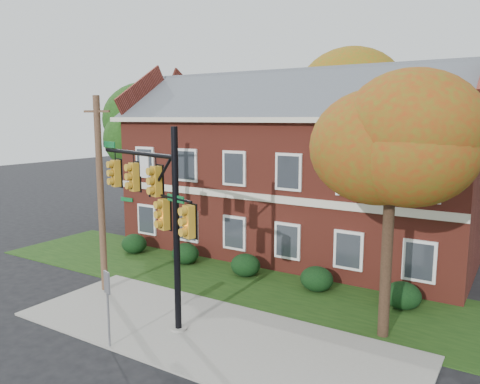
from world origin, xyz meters
The scene contains 15 objects.
ground centered at (0.00, 0.00, 0.00)m, with size 120.00×120.00×0.00m, color black.
sidewalk centered at (0.00, 1.00, 0.04)m, with size 14.00×5.00×0.08m, color gray.
grass_strip centered at (0.00, 6.00, 0.02)m, with size 30.00×6.00×0.04m, color #193811.
apartment_building centered at (-2.00, 11.95, 4.99)m, with size 18.80×8.80×9.74m.
hedge_far_left centered at (-9.00, 6.70, 0.53)m, with size 1.40×1.26×1.05m, color black.
hedge_left centered at (-5.50, 6.70, 0.53)m, with size 1.40×1.26×1.05m, color black.
hedge_center centered at (-2.00, 6.70, 0.53)m, with size 1.40×1.26×1.05m, color black.
hedge_right centered at (1.50, 6.70, 0.53)m, with size 1.40×1.26×1.05m, color black.
hedge_far_right centered at (5.00, 6.70, 0.53)m, with size 1.40×1.26×1.05m, color black.
tree_near_right centered at (5.22, 3.87, 6.67)m, with size 4.50×4.25×8.58m.
tree_left_rear centered at (-11.73, 10.84, 6.68)m, with size 5.40×5.10×8.88m.
tree_far_rear centered at (-0.66, 19.79, 8.84)m, with size 6.84×6.46×11.52m.
traffic_signal centered at (-2.19, 1.03, 4.31)m, with size 5.98×2.02×6.94m.
utility_pole centered at (-6.07, 2.00, 4.11)m, with size 1.26×0.30×8.09m.
sign_post centered at (-2.10, -1.40, 1.72)m, with size 0.36×0.16×2.53m.
Camera 1 is at (8.70, -10.96, 7.21)m, focal length 35.00 mm.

